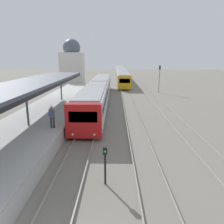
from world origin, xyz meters
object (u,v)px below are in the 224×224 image
Objects in this scene: train_near at (99,91)px; signal_mast_far at (159,76)px; train_far at (121,73)px; signal_post_near at (105,162)px; person_on_platform at (52,115)px.

train_near is 6.30× the size of signal_mast_far.
train_far is 30.66× the size of signal_post_near.
person_on_platform is 7.15m from signal_post_near.
person_on_platform is 0.35× the size of signal_mast_far.
signal_mast_far reaches higher than signal_post_near.
train_near is at bearing -95.73° from train_far.
train_far is 32.30m from signal_mast_far.
signal_mast_far reaches higher than train_far.
person_on_platform is at bearing 125.66° from signal_post_near.
person_on_platform is 27.10m from signal_mast_far.
signal_mast_far is (12.49, 24.03, 1.06)m from person_on_platform.
signal_post_near is (4.15, -5.78, -0.78)m from person_on_platform.
train_near is at bearing 95.09° from signal_post_near.
signal_post_near is at bearing -54.34° from person_on_platform.
train_near is 41.01m from train_far.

